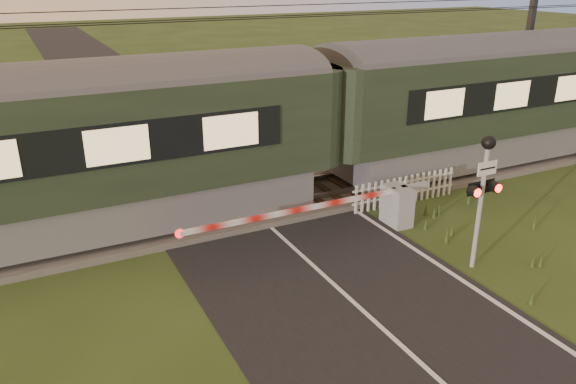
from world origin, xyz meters
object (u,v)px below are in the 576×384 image
crossing_signal (484,179)px  picket_fence (405,190)px  train (319,119)px  boom_gate (387,206)px  catenary_mast (528,47)px

crossing_signal → picket_fence: bearing=76.3°
train → boom_gate: bearing=-80.5°
train → crossing_signal: train is taller
picket_fence → catenary_mast: 10.57m
train → boom_gate: 3.54m
train → catenary_mast: bearing=11.3°
boom_gate → crossing_signal: crossing_signal is taller
boom_gate → catenary_mast: (10.66, 5.22, 3.11)m
catenary_mast → boom_gate: bearing=-153.9°
train → crossing_signal: (1.04, -5.82, -0.20)m
train → catenary_mast: 11.45m
crossing_signal → train: bearing=100.1°
train → picket_fence: train is taller
picket_fence → catenary_mast: (9.16, 4.12, 3.28)m
crossing_signal → catenary_mast: (10.12, 8.05, 1.48)m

